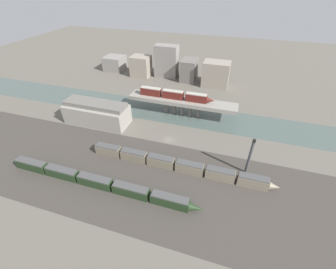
{
  "coord_description": "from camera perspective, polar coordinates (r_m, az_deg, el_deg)",
  "views": [
    {
      "loc": [
        22.77,
        -73.48,
        58.77
      ],
      "look_at": [
        0.0,
        -0.83,
        3.32
      ],
      "focal_mm": 24.0,
      "sensor_mm": 36.0,
      "label": 1
    }
  ],
  "objects": [
    {
      "name": "river_water",
      "position": [
        114.68,
        3.48,
        5.17
      ],
      "size": [
        320.0,
        20.6,
        0.01
      ],
      "primitive_type": "cube",
      "color": "#4C5B56",
      "rests_on": "ground"
    },
    {
      "name": "train_yard_near",
      "position": [
        79.85,
        -17.1,
        -11.53
      ],
      "size": [
        69.02,
        3.01,
        3.75
      ],
      "color": "#23381E",
      "rests_on": "ground"
    },
    {
      "name": "warehouse_building",
      "position": [
        110.69,
        -17.59,
        5.25
      ],
      "size": [
        29.77,
        11.91,
        10.73
      ],
      "color": "#9E998E",
      "rests_on": "ground"
    },
    {
      "name": "ground_plane",
      "position": [
        96.81,
        0.15,
        -1.31
      ],
      "size": [
        400.0,
        400.0,
        0.0
      ],
      "primitive_type": "plane",
      "color": "#666056"
    },
    {
      "name": "city_block_right",
      "position": [
        152.55,
        5.37,
        15.99
      ],
      "size": [
        9.58,
        13.6,
        13.56
      ],
      "primitive_type": "cube",
      "color": "slate",
      "rests_on": "ground"
    },
    {
      "name": "city_block_center",
      "position": [
        156.84,
        -0.39,
        18.09
      ],
      "size": [
        15.01,
        8.22,
        20.71
      ],
      "primitive_type": "cube",
      "color": "gray",
      "rests_on": "ground"
    },
    {
      "name": "bridge",
      "position": [
        111.44,
        3.6,
        8.09
      ],
      "size": [
        53.26,
        8.49,
        8.29
      ],
      "color": "gray",
      "rests_on": "ground"
    },
    {
      "name": "city_block_far_right",
      "position": [
        146.02,
        12.05,
        14.76
      ],
      "size": [
        15.92,
        11.19,
        15.1
      ],
      "primitive_type": "cube",
      "color": "gray",
      "rests_on": "ground"
    },
    {
      "name": "train_yard_mid",
      "position": [
        82.02,
        2.57,
        -7.75
      ],
      "size": [
        67.79,
        3.11,
        4.12
      ],
      "color": "gray",
      "rests_on": "ground"
    },
    {
      "name": "railbed_yard",
      "position": [
        80.13,
        -5.06,
        -11.29
      ],
      "size": [
        280.0,
        42.0,
        0.01
      ],
      "primitive_type": "cube",
      "color": "#423D38",
      "rests_on": "ground"
    },
    {
      "name": "train_on_bridge",
      "position": [
        110.58,
        1.84,
        10.03
      ],
      "size": [
        36.91,
        2.7,
        4.04
      ],
      "color": "#5B1E19",
      "rests_on": "bridge"
    },
    {
      "name": "city_block_far_left",
      "position": [
        175.24,
        -13.37,
        17.21
      ],
      "size": [
        13.44,
        12.84,
        9.61
      ],
      "primitive_type": "cube",
      "color": "gray",
      "rests_on": "ground"
    },
    {
      "name": "city_block_left",
      "position": [
        160.42,
        -6.9,
        16.86
      ],
      "size": [
        12.55,
        10.72,
        13.3
      ],
      "primitive_type": "cube",
      "color": "gray",
      "rests_on": "ground"
    },
    {
      "name": "signal_tower",
      "position": [
        82.15,
        20.01,
        -5.42
      ],
      "size": [
        1.01,
        1.01,
        14.87
      ],
      "color": "#4C4C51",
      "rests_on": "ground"
    }
  ]
}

